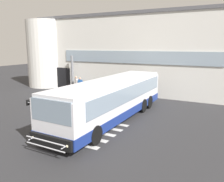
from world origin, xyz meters
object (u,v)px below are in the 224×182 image
object	(u,v)px
entry_support_column	(72,73)
passenger_near_column	(77,83)
bus_main_foreground	(112,100)
safety_bollard_yellow	(110,94)
passenger_by_doorway	(80,85)

from	to	relation	value
entry_support_column	passenger_near_column	distance (m)	1.31
bus_main_foreground	safety_bollard_yellow	distance (m)	6.11
passenger_near_column	passenger_by_doorway	xyz separation A→B (m)	(0.87, -0.57, -0.03)
passenger_near_column	passenger_by_doorway	distance (m)	1.04
passenger_near_column	safety_bollard_yellow	size ratio (longest dim) A/B	1.86
passenger_near_column	passenger_by_doorway	bearing A→B (deg)	-33.32
bus_main_foreground	safety_bollard_yellow	world-z (taller)	bus_main_foreground
entry_support_column	passenger_near_column	bearing A→B (deg)	-25.80
passenger_by_doorway	entry_support_column	bearing A→B (deg)	150.19
entry_support_column	bus_main_foreground	bearing A→B (deg)	-39.36
bus_main_foreground	passenger_by_doorway	bearing A→B (deg)	138.64
bus_main_foreground	passenger_near_column	distance (m)	10.24
entry_support_column	bus_main_foreground	xyz separation A→B (m)	(8.59, -7.05, -0.58)
safety_bollard_yellow	passenger_near_column	bearing A→B (deg)	163.57
entry_support_column	passenger_near_column	xyz separation A→B (m)	(0.82, -0.39, -0.95)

